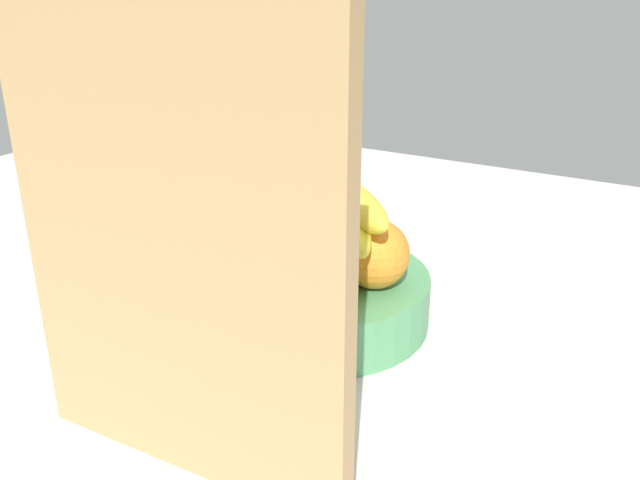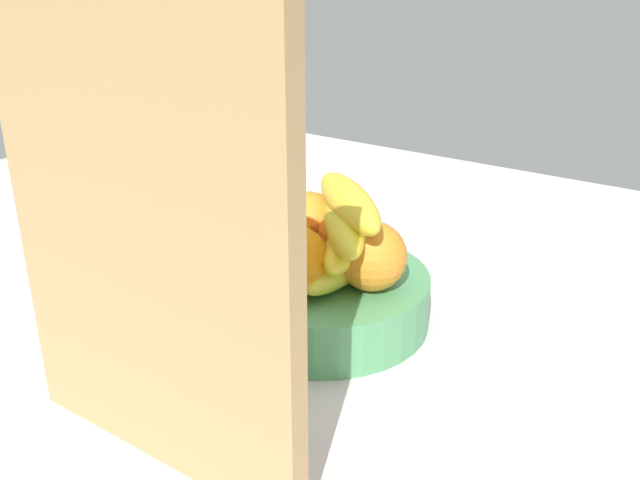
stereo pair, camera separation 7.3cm
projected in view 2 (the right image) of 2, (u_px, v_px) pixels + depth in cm
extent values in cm
cube|color=silver|center=(307.00, 321.00, 79.26)|extent=(180.00, 140.00, 3.00)
cylinder|color=#529B63|center=(320.00, 298.00, 75.32)|extent=(24.01, 24.01, 5.75)
sphere|color=orange|center=(279.00, 238.00, 74.24)|extent=(7.26, 7.26, 7.26)
sphere|color=orange|center=(295.00, 261.00, 68.40)|extent=(7.26, 7.26, 7.26)
sphere|color=orange|center=(372.00, 256.00, 69.62)|extent=(7.26, 7.26, 7.26)
sphere|color=orange|center=(351.00, 236.00, 74.88)|extent=(7.26, 7.26, 7.26)
sphere|color=orange|center=(309.00, 223.00, 78.59)|extent=(7.26, 7.26, 7.26)
ellipsoid|color=yellow|center=(347.00, 262.00, 72.27)|extent=(5.57, 17.30, 4.00)
ellipsoid|color=yellow|center=(349.00, 239.00, 72.48)|extent=(10.22, 17.23, 4.00)
ellipsoid|color=yellow|center=(344.00, 223.00, 70.62)|extent=(13.92, 15.65, 4.00)
ellipsoid|color=yellow|center=(349.00, 201.00, 70.32)|extent=(15.70, 13.84, 4.00)
cube|color=tan|center=(142.00, 251.00, 49.00)|extent=(28.04, 2.52, 36.00)
cylinder|color=white|center=(225.00, 245.00, 94.87)|extent=(7.13, 7.13, 1.52)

